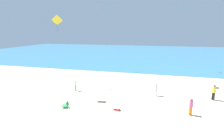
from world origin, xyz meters
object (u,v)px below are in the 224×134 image
at_px(cooler_box, 117,109).
at_px(kite_yellow, 57,20).
at_px(beach_chair_far_left, 66,105).
at_px(person_0, 76,85).
at_px(person_2, 191,106).
at_px(kite_purple, 98,2).
at_px(person_1, 214,91).
at_px(person_4, 156,89).

height_order(cooler_box, kite_yellow, kite_yellow).
relative_size(beach_chair_far_left, person_0, 0.55).
relative_size(person_2, kite_purple, 0.96).
distance_m(beach_chair_far_left, cooler_box, 5.08).
distance_m(person_0, person_2, 13.30).
xyz_separation_m(person_1, person_4, (-6.10, -0.31, -0.11)).
distance_m(beach_chair_far_left, person_1, 15.84).
bearing_deg(person_2, cooler_box, -114.69).
bearing_deg(person_1, beach_chair_far_left, 168.51).
relative_size(beach_chair_far_left, kite_purple, 0.47).
bearing_deg(cooler_box, person_4, 52.36).
distance_m(cooler_box, person_1, 10.99).
distance_m(cooler_box, person_4, 5.99).
bearing_deg(cooler_box, kite_yellow, 163.20).
height_order(cooler_box, kite_purple, kite_purple).
bearing_deg(cooler_box, person_1, 27.29).
relative_size(person_0, person_2, 0.89).
xyz_separation_m(cooler_box, person_4, (3.63, 4.71, 0.76)).
relative_size(cooler_box, kite_purple, 0.37).
bearing_deg(kite_purple, cooler_box, -65.99).
xyz_separation_m(person_1, kite_purple, (-17.21, 11.75, 11.73)).
xyz_separation_m(beach_chair_far_left, person_0, (-1.22, 4.65, 0.52)).
distance_m(cooler_box, person_0, 7.43).
relative_size(person_1, kite_yellow, 0.94).
distance_m(person_0, kite_purple, 17.54).
height_order(beach_chair_far_left, person_4, person_4).
distance_m(beach_chair_far_left, person_0, 4.83).
relative_size(person_2, kite_yellow, 0.84).
height_order(beach_chair_far_left, person_1, person_1).
bearing_deg(person_0, cooler_box, -74.04).
distance_m(person_1, person_2, 5.32).
xyz_separation_m(cooler_box, kite_purple, (-7.47, 16.77, 12.60)).
relative_size(person_1, kite_purple, 1.07).
distance_m(beach_chair_far_left, person_2, 11.77).
bearing_deg(beach_chair_far_left, kite_purple, -96.38).
distance_m(person_0, kite_yellow, 8.04).
bearing_deg(person_4, cooler_box, 20.55).
relative_size(person_2, person_4, 1.01).
distance_m(beach_chair_far_left, person_4, 10.21).
bearing_deg(kite_purple, person_1, -34.32).
bearing_deg(kite_purple, beach_chair_far_left, -82.03).
bearing_deg(kite_purple, person_0, -84.53).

